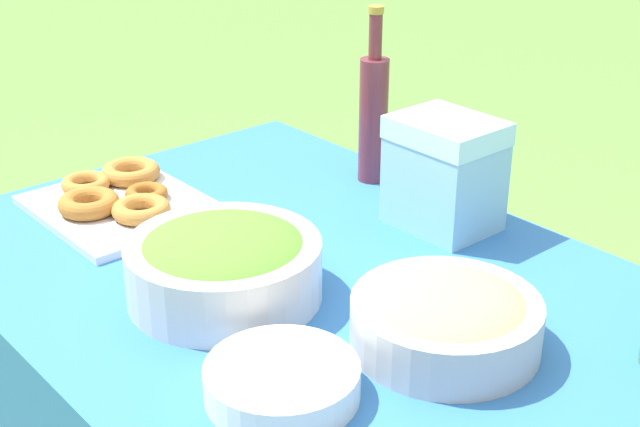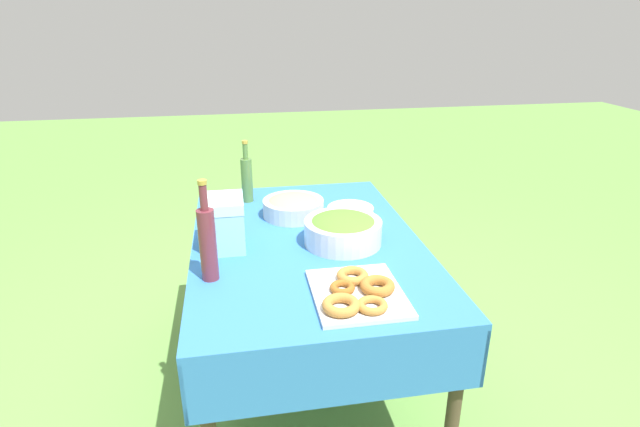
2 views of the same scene
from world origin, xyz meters
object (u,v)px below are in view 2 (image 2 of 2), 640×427
at_px(donut_platter, 358,292).
at_px(pasta_bowl, 293,206).
at_px(salad_bowl, 343,229).
at_px(cooler_box, 225,223).
at_px(plate_stack, 350,212).
at_px(olive_oil_bottle, 247,178).
at_px(wine_bottle, 208,241).

bearing_deg(donut_platter, pasta_bowl, -171.00).
bearing_deg(salad_bowl, cooler_box, -95.42).
distance_m(donut_platter, plate_stack, 0.71).
bearing_deg(cooler_box, donut_platter, 42.53).
xyz_separation_m(salad_bowl, cooler_box, (-0.05, -0.48, 0.04)).
relative_size(pasta_bowl, cooler_box, 1.33).
relative_size(donut_platter, cooler_box, 1.70).
bearing_deg(olive_oil_bottle, plate_stack, 57.46).
height_order(olive_oil_bottle, wine_bottle, wine_bottle).
bearing_deg(salad_bowl, olive_oil_bottle, -147.19).
height_order(donut_platter, olive_oil_bottle, olive_oil_bottle).
relative_size(salad_bowl, donut_platter, 0.88).
bearing_deg(wine_bottle, olive_oil_bottle, 167.91).
distance_m(olive_oil_bottle, wine_bottle, 0.80).
xyz_separation_m(salad_bowl, plate_stack, (-0.27, 0.10, -0.04)).
bearing_deg(wine_bottle, cooler_box, 167.39).
xyz_separation_m(plate_stack, wine_bottle, (0.48, -0.63, 0.12)).
height_order(salad_bowl, olive_oil_bottle, olive_oil_bottle).
height_order(pasta_bowl, donut_platter, pasta_bowl).
xyz_separation_m(donut_platter, wine_bottle, (-0.22, -0.49, 0.13)).
xyz_separation_m(plate_stack, olive_oil_bottle, (-0.30, -0.46, 0.10)).
xyz_separation_m(pasta_bowl, wine_bottle, (0.54, -0.37, 0.10)).
bearing_deg(donut_platter, salad_bowl, 174.25).
height_order(pasta_bowl, wine_bottle, wine_bottle).
xyz_separation_m(salad_bowl, olive_oil_bottle, (-0.57, -0.37, 0.06)).
bearing_deg(plate_stack, wine_bottle, -52.61).
bearing_deg(pasta_bowl, cooler_box, -47.17).
distance_m(salad_bowl, donut_platter, 0.43).
height_order(salad_bowl, cooler_box, cooler_box).
bearing_deg(olive_oil_bottle, wine_bottle, -12.09).
xyz_separation_m(pasta_bowl, olive_oil_bottle, (-0.23, -0.20, 0.07)).
height_order(pasta_bowl, olive_oil_bottle, olive_oil_bottle).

